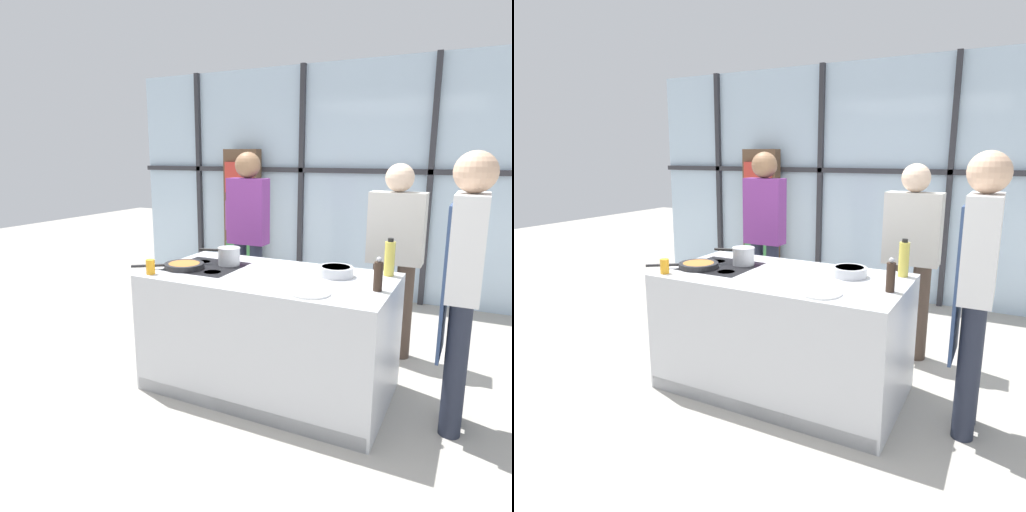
# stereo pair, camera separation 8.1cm
# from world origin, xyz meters

# --- Properties ---
(ground_plane) EXTENTS (18.00, 18.00, 0.00)m
(ground_plane) POSITION_xyz_m (0.00, 0.00, 0.00)
(ground_plane) COLOR #ADA89E
(back_window_wall) EXTENTS (6.40, 0.10, 2.80)m
(back_window_wall) POSITION_xyz_m (0.00, 2.63, 1.40)
(back_window_wall) COLOR silver
(back_window_wall) RESTS_ON ground_plane
(bookshelf) EXTENTS (0.48, 0.19, 1.80)m
(bookshelf) POSITION_xyz_m (-1.54, 2.44, 0.90)
(bookshelf) COLOR brown
(bookshelf) RESTS_ON ground_plane
(demo_island) EXTENTS (1.75, 0.95, 0.88)m
(demo_island) POSITION_xyz_m (-0.00, -0.00, 0.44)
(demo_island) COLOR silver
(demo_island) RESTS_ON ground_plane
(chef) EXTENTS (0.25, 0.41, 1.75)m
(chef) POSITION_xyz_m (1.27, 0.06, 1.01)
(chef) COLOR #232838
(chef) RESTS_ON ground_plane
(spectator_far_left) EXTENTS (0.39, 0.25, 1.75)m
(spectator_far_left) POSITION_xyz_m (-0.70, 1.00, 1.03)
(spectator_far_left) COLOR #232838
(spectator_far_left) RESTS_ON ground_plane
(spectator_center_left) EXTENTS (0.45, 0.23, 1.66)m
(spectator_center_left) POSITION_xyz_m (0.70, 1.00, 0.94)
(spectator_center_left) COLOR #47382D
(spectator_center_left) RESTS_ON ground_plane
(frying_pan) EXTENTS (0.47, 0.39, 0.04)m
(frying_pan) POSITION_xyz_m (-0.66, -0.13, 0.91)
(frying_pan) COLOR #232326
(frying_pan) RESTS_ON demo_island
(saucepan) EXTENTS (0.32, 0.18, 0.14)m
(saucepan) POSITION_xyz_m (-0.41, 0.12, 0.96)
(saucepan) COLOR silver
(saucepan) RESTS_ON demo_island
(white_plate) EXTENTS (0.27, 0.27, 0.01)m
(white_plate) POSITION_xyz_m (0.42, -0.31, 0.89)
(white_plate) COLOR white
(white_plate) RESTS_ON demo_island
(mixing_bowl) EXTENTS (0.25, 0.25, 0.07)m
(mixing_bowl) POSITION_xyz_m (0.44, 0.17, 0.92)
(mixing_bowl) COLOR silver
(mixing_bowl) RESTS_ON demo_island
(oil_bottle) EXTENTS (0.07, 0.07, 0.27)m
(oil_bottle) POSITION_xyz_m (0.77, 0.35, 1.01)
(oil_bottle) COLOR #E0CC4C
(oil_bottle) RESTS_ON demo_island
(pepper_grinder) EXTENTS (0.06, 0.06, 0.22)m
(pepper_grinder) POSITION_xyz_m (0.78, -0.06, 0.98)
(pepper_grinder) COLOR #332319
(pepper_grinder) RESTS_ON demo_island
(juice_glass_near) EXTENTS (0.06, 0.06, 0.11)m
(juice_glass_near) POSITION_xyz_m (-0.77, -0.38, 0.94)
(juice_glass_near) COLOR orange
(juice_glass_near) RESTS_ON demo_island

